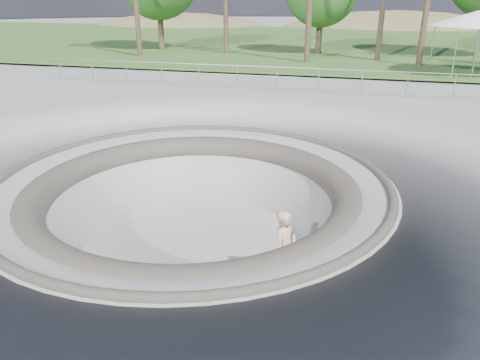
{
  "coord_description": "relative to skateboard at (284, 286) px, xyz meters",
  "views": [
    {
      "loc": [
        4.04,
        -10.52,
        4.54
      ],
      "look_at": [
        1.13,
        0.59,
        -0.1
      ],
      "focal_mm": 35.0,
      "sensor_mm": 36.0,
      "label": 1
    }
  ],
  "objects": [
    {
      "name": "distant_hills",
      "position": [
        1.08,
        58.56,
        -5.18
      ],
      "size": [
        103.2,
        45.0,
        28.6
      ],
      "color": "brown",
      "rests_on": "ground"
    },
    {
      "name": "skateboard",
      "position": [
        0.0,
        0.0,
        0.0
      ],
      "size": [
        0.75,
        0.39,
        0.08
      ],
      "color": "#92603A",
      "rests_on": "ground"
    },
    {
      "name": "safety_railing",
      "position": [
        -2.7,
        13.38,
        2.53
      ],
      "size": [
        25.0,
        0.06,
        1.03
      ],
      "color": "#96999E",
      "rests_on": "ground"
    },
    {
      "name": "skater",
      "position": [
        -0.0,
        0.0,
        0.97
      ],
      "size": [
        0.69,
        0.82,
        1.9
      ],
      "primitive_type": "imported",
      "rotation": [
        0.0,
        0.0,
        1.17
      ],
      "color": "tan",
      "rests_on": "skateboard"
    },
    {
      "name": "grass_strip",
      "position": [
        -2.7,
        35.38,
        2.06
      ],
      "size": [
        180.0,
        36.0,
        0.12
      ],
      "color": "#355C25",
      "rests_on": "ground"
    },
    {
      "name": "skate_bowl",
      "position": [
        -2.7,
        1.38,
        0.01
      ],
      "size": [
        14.0,
        14.0,
        4.1
      ],
      "color": "gray",
      "rests_on": "ground"
    },
    {
      "name": "canopy_white",
      "position": [
        6.91,
        19.38,
        5.05
      ],
      "size": [
        6.41,
        6.41,
        3.34
      ],
      "color": "#96999E",
      "rests_on": "ground"
    },
    {
      "name": "ground",
      "position": [
        -2.7,
        1.38,
        1.84
      ],
      "size": [
        180.0,
        180.0,
        0.0
      ],
      "primitive_type": "plane",
      "color": "gray",
      "rests_on": "ground"
    }
  ]
}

